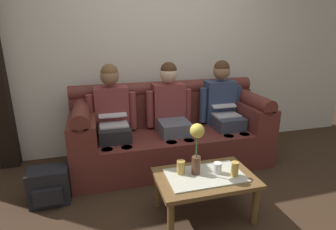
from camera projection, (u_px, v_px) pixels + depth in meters
name	position (u px, v px, depth m)	size (l,w,h in m)	color
ground_plane	(207.00, 220.00, 2.35)	(14.00, 14.00, 0.00)	#382619
back_wall_patterned	(160.00, 40.00, 3.47)	(6.00, 0.12, 2.90)	silver
couch	(171.00, 133.00, 3.31)	(2.31, 0.88, 0.96)	maroon
person_left	(113.00, 115.00, 3.05)	(0.56, 0.67, 1.22)	#232326
person_middle	(171.00, 110.00, 3.22)	(0.56, 0.67, 1.22)	#595B66
person_right	(223.00, 106.00, 3.39)	(0.56, 0.67, 1.22)	#383D4C
coffee_table	(205.00, 181.00, 2.33)	(0.84, 0.55, 0.39)	brown
flower_vase	(197.00, 143.00, 2.25)	(0.12, 0.12, 0.45)	brown
cup_near_left	(235.00, 169.00, 2.28)	(0.06, 0.06, 0.13)	gold
cup_near_right	(181.00, 167.00, 2.32)	(0.07, 0.07, 0.12)	gold
cup_far_center	(217.00, 168.00, 2.33)	(0.07, 0.07, 0.09)	white
backpack_left	(49.00, 186.00, 2.55)	(0.36, 0.28, 0.34)	black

